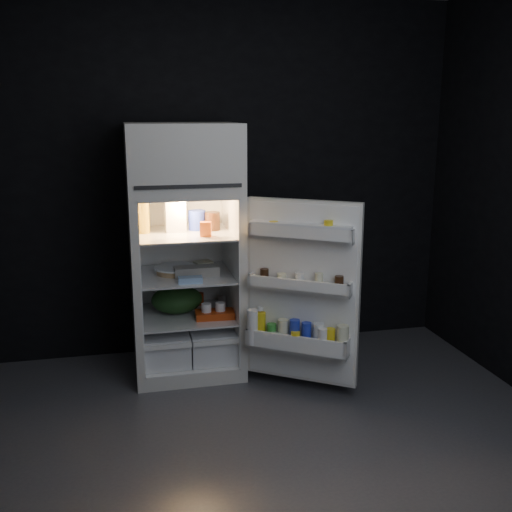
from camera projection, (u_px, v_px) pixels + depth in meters
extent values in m
cube|color=#46464B|center=(243.00, 461.00, 3.25)|extent=(4.00, 3.40, 0.00)
cube|color=black|center=(197.00, 180.00, 4.55)|extent=(4.00, 0.00, 2.70)
cube|color=black|center=(396.00, 342.00, 1.33)|extent=(4.00, 0.00, 2.70)
cube|color=silver|center=(188.00, 361.00, 4.44)|extent=(0.76, 0.70, 0.10)
cube|color=silver|center=(135.00, 280.00, 4.21)|extent=(0.05, 0.70, 1.20)
cube|color=silver|center=(234.00, 274.00, 4.37)|extent=(0.05, 0.70, 1.20)
cube|color=white|center=(181.00, 266.00, 4.60)|extent=(0.66, 0.05, 1.20)
cube|color=silver|center=(183.00, 189.00, 4.14)|extent=(0.76, 0.70, 0.06)
cube|color=silver|center=(182.00, 154.00, 4.09)|extent=(0.76, 0.70, 0.42)
cube|color=black|center=(189.00, 187.00, 3.79)|extent=(0.68, 0.01, 0.02)
cube|color=white|center=(140.00, 281.00, 4.19)|extent=(0.01, 0.65, 1.20)
cube|color=white|center=(231.00, 275.00, 4.34)|extent=(0.01, 0.65, 1.20)
cube|color=white|center=(184.00, 195.00, 4.13)|extent=(0.66, 0.65, 0.01)
cube|color=white|center=(188.00, 356.00, 4.40)|extent=(0.66, 0.65, 0.01)
cube|color=white|center=(185.00, 234.00, 4.19)|extent=(0.65, 0.63, 0.01)
cube|color=white|center=(186.00, 275.00, 4.26)|extent=(0.65, 0.63, 0.01)
cube|color=white|center=(187.00, 315.00, 4.33)|extent=(0.65, 0.63, 0.01)
cube|color=white|center=(165.00, 342.00, 4.36)|extent=(0.32, 0.59, 0.22)
cube|color=white|center=(210.00, 338.00, 4.43)|extent=(0.32, 0.59, 0.22)
cube|color=white|center=(168.00, 347.00, 4.03)|extent=(0.32, 0.02, 0.03)
cube|color=white|center=(217.00, 343.00, 4.10)|extent=(0.32, 0.02, 0.03)
cube|color=#FFE5B2|center=(184.00, 199.00, 4.08)|extent=(0.14, 0.14, 0.02)
cube|color=silver|center=(303.00, 292.00, 3.93)|extent=(0.65, 0.47, 1.22)
cube|color=white|center=(301.00, 293.00, 3.90)|extent=(0.60, 0.41, 1.18)
cube|color=white|center=(300.00, 239.00, 3.78)|extent=(0.61, 0.46, 0.02)
cube|color=white|center=(299.00, 234.00, 3.74)|extent=(0.57, 0.40, 0.10)
cube|color=white|center=(352.00, 237.00, 3.65)|extent=(0.07, 0.09, 0.10)
cube|color=white|center=(252.00, 229.00, 3.89)|extent=(0.07, 0.09, 0.10)
cube|color=white|center=(299.00, 290.00, 3.85)|extent=(0.62, 0.47, 0.02)
cube|color=white|center=(297.00, 286.00, 3.81)|extent=(0.57, 0.40, 0.09)
cube|color=white|center=(350.00, 290.00, 3.73)|extent=(0.07, 0.09, 0.09)
cube|color=white|center=(252.00, 280.00, 3.96)|extent=(0.07, 0.09, 0.09)
cube|color=white|center=(297.00, 350.00, 3.93)|extent=(0.64, 0.50, 0.02)
cube|color=white|center=(295.00, 345.00, 3.86)|extent=(0.57, 0.40, 0.13)
cube|color=white|center=(347.00, 349.00, 3.80)|extent=(0.10, 0.13, 0.13)
cube|color=white|center=(251.00, 335.00, 4.03)|extent=(0.10, 0.13, 0.13)
cube|color=white|center=(301.00, 225.00, 3.76)|extent=(0.59, 0.45, 0.02)
cylinder|color=yellow|center=(328.00, 230.00, 3.70)|extent=(0.08, 0.08, 0.12)
cylinder|color=silver|center=(307.00, 231.00, 3.75)|extent=(0.08, 0.08, 0.08)
cylinder|color=yellow|center=(274.00, 228.00, 3.83)|extent=(0.08, 0.08, 0.09)
cylinder|color=black|center=(339.00, 284.00, 3.74)|extent=(0.08, 0.08, 0.11)
cylinder|color=beige|center=(319.00, 282.00, 3.79)|extent=(0.07, 0.07, 0.12)
cylinder|color=silver|center=(299.00, 281.00, 3.84)|extent=(0.08, 0.08, 0.10)
cylinder|color=beige|center=(282.00, 280.00, 3.88)|extent=(0.08, 0.08, 0.09)
cylinder|color=black|center=(264.00, 277.00, 3.92)|extent=(0.08, 0.08, 0.11)
cylinder|color=beige|center=(343.00, 340.00, 3.80)|extent=(0.11, 0.11, 0.20)
cylinder|color=yellow|center=(330.00, 341.00, 3.83)|extent=(0.08, 0.08, 0.17)
cylinder|color=silver|center=(318.00, 338.00, 3.85)|extent=(0.09, 0.09, 0.19)
cylinder|color=#2033B1|center=(306.00, 336.00, 3.88)|extent=(0.09, 0.09, 0.19)
cylinder|color=#2033B1|center=(295.00, 334.00, 3.91)|extent=(0.09, 0.09, 0.19)
cylinder|color=beige|center=(283.00, 333.00, 3.94)|extent=(0.09, 0.09, 0.19)
cylinder|color=#338C33|center=(272.00, 334.00, 3.97)|extent=(0.09, 0.09, 0.15)
cylinder|color=yellow|center=(260.00, 328.00, 3.99)|extent=(0.10, 0.10, 0.21)
cylinder|color=white|center=(323.00, 342.00, 3.81)|extent=(0.08, 0.08, 0.17)
cylinder|color=yellow|center=(296.00, 341.00, 3.87)|extent=(0.08, 0.08, 0.13)
cylinder|color=silver|center=(275.00, 340.00, 3.93)|extent=(0.08, 0.08, 0.10)
cylinder|color=white|center=(253.00, 327.00, 3.97)|extent=(0.10, 0.10, 0.24)
cylinder|color=white|center=(260.00, 309.00, 3.96)|extent=(0.05, 0.05, 0.02)
cube|color=white|center=(175.00, 215.00, 4.22)|extent=(0.14, 0.14, 0.24)
cylinder|color=#2033B1|center=(197.00, 220.00, 4.29)|extent=(0.14, 0.14, 0.14)
cylinder|color=black|center=(212.00, 221.00, 4.28)|extent=(0.14, 0.14, 0.13)
cylinder|color=#AA871B|center=(144.00, 218.00, 4.16)|extent=(0.09, 0.09, 0.22)
cube|color=#D75919|center=(206.00, 229.00, 4.06)|extent=(0.09, 0.07, 0.10)
cube|color=gray|center=(197.00, 271.00, 4.20)|extent=(0.31, 0.12, 0.07)
cylinder|color=tan|center=(176.00, 271.00, 4.28)|extent=(0.30, 0.30, 0.04)
cube|color=#85A7CF|center=(190.00, 280.00, 4.04)|extent=(0.17, 0.09, 0.04)
cube|color=beige|center=(203.00, 265.00, 4.43)|extent=(0.15, 0.13, 0.05)
ellipsoid|color=#193815|center=(177.00, 300.00, 4.35)|extent=(0.41, 0.36, 0.20)
cube|color=#B4380F|center=(215.00, 314.00, 4.25)|extent=(0.28, 0.16, 0.05)
cylinder|color=#B4380F|center=(199.00, 299.00, 4.54)|extent=(0.09, 0.09, 0.09)
cylinder|color=silver|center=(222.00, 301.00, 4.49)|extent=(0.07, 0.07, 0.09)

